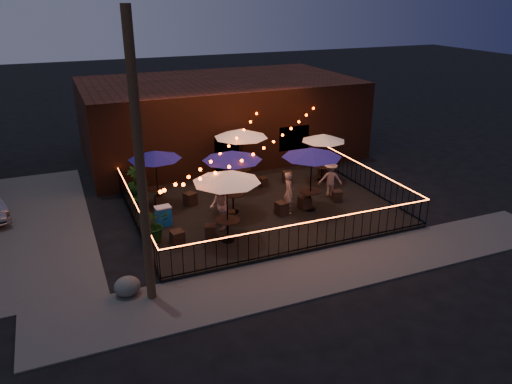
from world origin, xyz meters
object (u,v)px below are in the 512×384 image
Objects in this scene: cafe_table_5 at (323,138)px; cooler at (163,216)px; cafe_table_3 at (241,134)px; cafe_table_4 at (312,153)px; cafe_table_2 at (232,156)px; cafe_table_1 at (155,156)px; boulder at (127,286)px; cafe_table_0 at (227,178)px; utility_pole at (140,167)px.

cooler is at bearing -166.02° from cafe_table_5.
cafe_table_3 reaches higher than cafe_table_4.
cafe_table_4 reaches higher than cafe_table_2.
cafe_table_1 is 0.84× the size of cafe_table_4.
boulder is (-6.16, -6.76, -2.21)m from cafe_table_3.
cafe_table_5 is 3.04× the size of cooler.
cafe_table_3 is at bearing 63.80° from cafe_table_0.
cafe_table_2 is 5.35m from cafe_table_5.
utility_pole is at bearing -144.16° from cafe_table_0.
cafe_table_4 reaches higher than cooler.
cafe_table_3 is (3.94, 0.82, 0.26)m from cafe_table_1.
cafe_table_4 is (7.09, 3.56, -1.50)m from utility_pole.
cafe_table_3 is 9.41m from boulder.
cafe_table_5 is at bearing -12.55° from cafe_table_3.
cooler is 4.47m from boulder.
utility_pole is at bearing -104.23° from cafe_table_1.
cafe_table_0 is 4.33m from cafe_table_1.
cafe_table_3 is at bearing 47.63° from boulder.
cafe_table_1 reaches higher than cafe_table_5.
cafe_table_4 is at bearing 22.46° from boulder.
cafe_table_4 is at bearing -66.64° from cafe_table_3.
utility_pole is at bearing -145.52° from cafe_table_5.
utility_pole is 9.64× the size of boulder.
cafe_table_4 is at bearing -26.60° from cafe_table_1.
boulder is at bearing 148.57° from utility_pole.
utility_pole is at bearing -31.43° from boulder.
utility_pole is at bearing -132.88° from cafe_table_2.
cafe_table_0 is 4.13m from cafe_table_4.
cafe_table_1 is 4.04m from cafe_table_3.
boulder is at bearing -121.70° from cooler.
cafe_table_1 is 7.60m from cafe_table_5.
cafe_table_1 is at bearing -168.23° from cafe_table_3.
boulder is (-4.79, -4.12, -2.14)m from cafe_table_2.
cafe_table_1 is at bearing 153.40° from cafe_table_4.
cafe_table_3 is 5.39m from cooler.
utility_pole reaches higher than cafe_table_1.
cafe_table_5 is (2.11, 2.76, -0.34)m from cafe_table_4.
cafe_table_2 is 0.96× the size of cafe_table_4.
boulder is (-3.77, -1.90, -2.17)m from cafe_table_0.
cafe_table_2 is at bearing 162.24° from cafe_table_4.
cafe_table_4 is (5.49, -2.75, 0.23)m from cafe_table_1.
cafe_table_2 is at bearing 47.12° from utility_pole.
cafe_table_1 reaches higher than cooler.
cafe_table_0 is at bearing -161.92° from cafe_table_4.
cafe_table_2 is (4.17, 4.50, -1.53)m from utility_pole.
cafe_table_0 is 1.00× the size of cafe_table_3.
cooler is (-0.23, -1.94, -1.74)m from cafe_table_1.
cafe_table_1 is 1.11× the size of cafe_table_5.
cafe_table_1 is 3.16m from cafe_table_2.
cafe_table_3 reaches higher than boulder.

